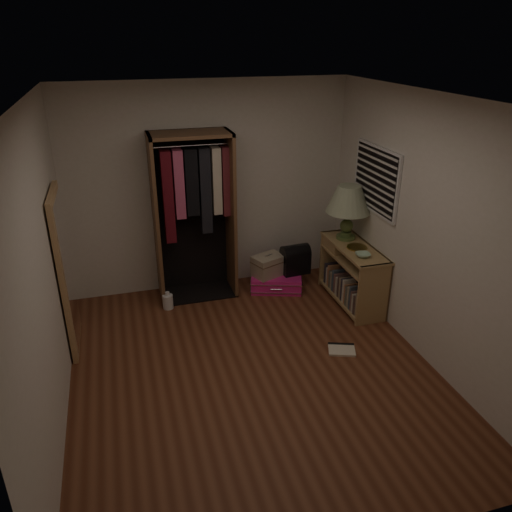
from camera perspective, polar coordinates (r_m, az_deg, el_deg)
name	(u,v)px	position (r m, az deg, el deg)	size (l,w,h in m)	color
ground	(253,370)	(5.10, -0.29, -12.91)	(4.00, 4.00, 0.00)	#592C19
room_walls	(260,227)	(4.42, 0.45, 3.29)	(3.52, 4.02, 2.60)	beige
console_bookshelf	(351,272)	(6.22, 10.79, -1.82)	(0.42, 1.12, 0.75)	#9F7D4D
open_wardrobe	(194,202)	(6.04, -7.06, 6.10)	(0.98, 0.50, 2.05)	brown
floor_mirror	(66,272)	(5.43, -20.94, -1.72)	(0.06, 0.80, 1.70)	tan
pink_suitcase	(276,281)	(6.54, 2.33, -2.87)	(0.78, 0.66, 0.20)	#E31B7C
train_case	(268,265)	(6.41, 1.42, -1.07)	(0.47, 0.40, 0.29)	tan
black_bag	(295,258)	(6.47, 4.49, -0.28)	(0.37, 0.26, 0.39)	black
table_lamp	(349,200)	(6.09, 10.53, 6.28)	(0.55, 0.55, 0.67)	#455A2B
brass_tray	(357,247)	(6.00, 11.46, 0.98)	(0.30, 0.30, 0.01)	#A58A3F
ceramic_bowl	(363,255)	(5.77, 12.12, 0.11)	(0.17, 0.17, 0.04)	#A1C1A1
white_jug	(168,301)	(6.16, -10.03, -5.13)	(0.16, 0.16, 0.22)	silver
floor_book	(342,349)	(5.45, 9.75, -10.41)	(0.34, 0.30, 0.03)	beige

